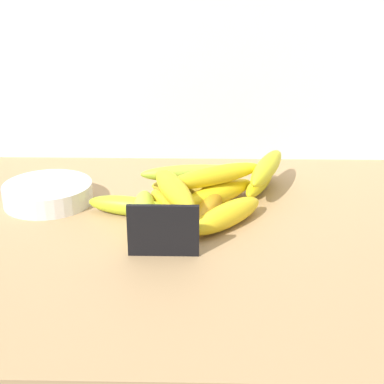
{
  "coord_description": "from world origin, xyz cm",
  "views": [
    {
      "loc": [
        7.01,
        -87.3,
        45.11
      ],
      "look_at": [
        4.91,
        4.8,
        8.0
      ],
      "focal_mm": 53.31,
      "sensor_mm": 36.0,
      "label": 1
    }
  ],
  "objects_px": {
    "banana_1": "(260,182)",
    "banana_7": "(227,215)",
    "chalkboard_sign": "(163,232)",
    "banana_5": "(213,196)",
    "fruit_bowl": "(48,193)",
    "banana_0": "(128,206)",
    "banana_9": "(214,176)",
    "banana_6": "(171,208)",
    "banana_10": "(267,167)",
    "banana_3": "(191,188)",
    "banana_11": "(193,173)",
    "banana_2": "(210,206)",
    "banana_8": "(174,190)",
    "banana_4": "(143,215)"
  },
  "relations": [
    {
      "from": "banana_8",
      "to": "banana_9",
      "type": "bearing_deg",
      "value": 45.98
    },
    {
      "from": "banana_1",
      "to": "banana_6",
      "type": "height_order",
      "value": "banana_6"
    },
    {
      "from": "banana_10",
      "to": "banana_8",
      "type": "bearing_deg",
      "value": -141.76
    },
    {
      "from": "banana_3",
      "to": "banana_1",
      "type": "bearing_deg",
      "value": 15.89
    },
    {
      "from": "chalkboard_sign",
      "to": "fruit_bowl",
      "type": "relative_size",
      "value": 0.66
    },
    {
      "from": "banana_4",
      "to": "banana_5",
      "type": "height_order",
      "value": "banana_4"
    },
    {
      "from": "banana_0",
      "to": "banana_2",
      "type": "height_order",
      "value": "banana_0"
    },
    {
      "from": "banana_6",
      "to": "banana_7",
      "type": "bearing_deg",
      "value": -20.4
    },
    {
      "from": "banana_10",
      "to": "banana_11",
      "type": "relative_size",
      "value": 1.02
    },
    {
      "from": "chalkboard_sign",
      "to": "banana_9",
      "type": "bearing_deg",
      "value": 68.24
    },
    {
      "from": "banana_2",
      "to": "banana_3",
      "type": "height_order",
      "value": "banana_3"
    },
    {
      "from": "banana_3",
      "to": "banana_5",
      "type": "relative_size",
      "value": 0.74
    },
    {
      "from": "banana_1",
      "to": "banana_4",
      "type": "height_order",
      "value": "banana_4"
    },
    {
      "from": "banana_0",
      "to": "banana_7",
      "type": "xyz_separation_m",
      "value": [
        0.18,
        -0.04,
        0.0
      ]
    },
    {
      "from": "banana_10",
      "to": "banana_11",
      "type": "bearing_deg",
      "value": -165.54
    },
    {
      "from": "banana_5",
      "to": "banana_6",
      "type": "height_order",
      "value": "banana_5"
    },
    {
      "from": "fruit_bowl",
      "to": "banana_9",
      "type": "distance_m",
      "value": 0.31
    },
    {
      "from": "banana_1",
      "to": "banana_3",
      "type": "relative_size",
      "value": 0.97
    },
    {
      "from": "banana_5",
      "to": "banana_6",
      "type": "xyz_separation_m",
      "value": [
        -0.07,
        -0.05,
        -0.0
      ]
    },
    {
      "from": "banana_2",
      "to": "banana_4",
      "type": "height_order",
      "value": "banana_4"
    },
    {
      "from": "chalkboard_sign",
      "to": "banana_7",
      "type": "height_order",
      "value": "chalkboard_sign"
    },
    {
      "from": "banana_6",
      "to": "banana_8",
      "type": "xyz_separation_m",
      "value": [
        0.01,
        -0.01,
        0.04
      ]
    },
    {
      "from": "chalkboard_sign",
      "to": "banana_9",
      "type": "xyz_separation_m",
      "value": [
        0.08,
        0.2,
        0.02
      ]
    },
    {
      "from": "banana_0",
      "to": "banana_7",
      "type": "bearing_deg",
      "value": -14.16
    },
    {
      "from": "banana_5",
      "to": "banana_9",
      "type": "bearing_deg",
      "value": 75.02
    },
    {
      "from": "banana_9",
      "to": "fruit_bowl",
      "type": "bearing_deg",
      "value": 179.93
    },
    {
      "from": "banana_1",
      "to": "banana_2",
      "type": "bearing_deg",
      "value": -129.22
    },
    {
      "from": "banana_0",
      "to": "banana_11",
      "type": "distance_m",
      "value": 0.14
    },
    {
      "from": "banana_2",
      "to": "banana_11",
      "type": "xyz_separation_m",
      "value": [
        -0.03,
        0.08,
        0.04
      ]
    },
    {
      "from": "banana_3",
      "to": "banana_11",
      "type": "distance_m",
      "value": 0.04
    },
    {
      "from": "banana_5",
      "to": "banana_9",
      "type": "height_order",
      "value": "banana_9"
    },
    {
      "from": "chalkboard_sign",
      "to": "banana_5",
      "type": "height_order",
      "value": "chalkboard_sign"
    },
    {
      "from": "banana_0",
      "to": "banana_9",
      "type": "bearing_deg",
      "value": 18.88
    },
    {
      "from": "banana_1",
      "to": "banana_7",
      "type": "distance_m",
      "value": 0.18
    },
    {
      "from": "banana_4",
      "to": "banana_8",
      "type": "height_order",
      "value": "banana_8"
    },
    {
      "from": "banana_8",
      "to": "banana_10",
      "type": "height_order",
      "value": "banana_8"
    },
    {
      "from": "banana_2",
      "to": "banana_10",
      "type": "xyz_separation_m",
      "value": [
        0.11,
        0.11,
        0.03
      ]
    },
    {
      "from": "fruit_bowl",
      "to": "banana_5",
      "type": "relative_size",
      "value": 0.79
    },
    {
      "from": "chalkboard_sign",
      "to": "banana_0",
      "type": "bearing_deg",
      "value": 116.26
    },
    {
      "from": "chalkboard_sign",
      "to": "banana_3",
      "type": "xyz_separation_m",
      "value": [
        0.04,
        0.24,
        -0.02
      ]
    },
    {
      "from": "banana_7",
      "to": "banana_9",
      "type": "bearing_deg",
      "value": 102.12
    },
    {
      "from": "chalkboard_sign",
      "to": "banana_8",
      "type": "distance_m",
      "value": 0.13
    },
    {
      "from": "chalkboard_sign",
      "to": "fruit_bowl",
      "type": "xyz_separation_m",
      "value": [
        -0.23,
        0.2,
        -0.02
      ]
    },
    {
      "from": "fruit_bowl",
      "to": "banana_0",
      "type": "height_order",
      "value": "fruit_bowl"
    },
    {
      "from": "banana_2",
      "to": "banana_3",
      "type": "distance_m",
      "value": 0.09
    },
    {
      "from": "banana_6",
      "to": "banana_10",
      "type": "height_order",
      "value": "banana_10"
    },
    {
      "from": "banana_7",
      "to": "banana_10",
      "type": "distance_m",
      "value": 0.18
    },
    {
      "from": "banana_1",
      "to": "banana_5",
      "type": "bearing_deg",
      "value": -138.81
    },
    {
      "from": "fruit_bowl",
      "to": "banana_2",
      "type": "relative_size",
      "value": 1.05
    },
    {
      "from": "banana_4",
      "to": "banana_2",
      "type": "bearing_deg",
      "value": 23.65
    }
  ]
}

